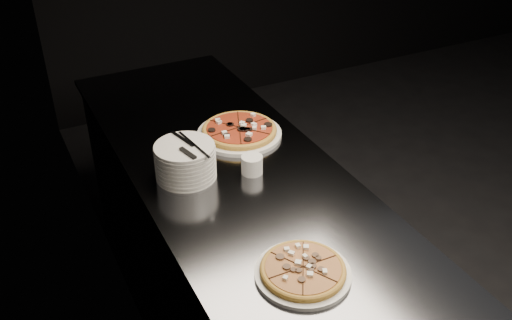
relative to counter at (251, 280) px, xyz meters
name	(u,v)px	position (x,y,z in m)	size (l,w,h in m)	color
wall_left	(135,84)	(-0.37, 0.00, 0.94)	(0.02, 5.00, 2.80)	black
counter	(251,280)	(0.00, 0.00, 0.00)	(0.74, 2.44, 0.92)	slate
pizza_mushroom	(303,271)	(-0.06, -0.47, 0.48)	(0.28, 0.28, 0.03)	silver
pizza_tomato	(239,131)	(0.12, 0.35, 0.48)	(0.35, 0.35, 0.04)	silver
plate_stack	(185,161)	(-0.18, 0.17, 0.53)	(0.22, 0.22, 0.13)	silver
cutlery	(188,147)	(-0.17, 0.15, 0.59)	(0.07, 0.24, 0.01)	#B5B8BD
ramekin	(252,164)	(0.05, 0.08, 0.50)	(0.08, 0.08, 0.07)	silver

